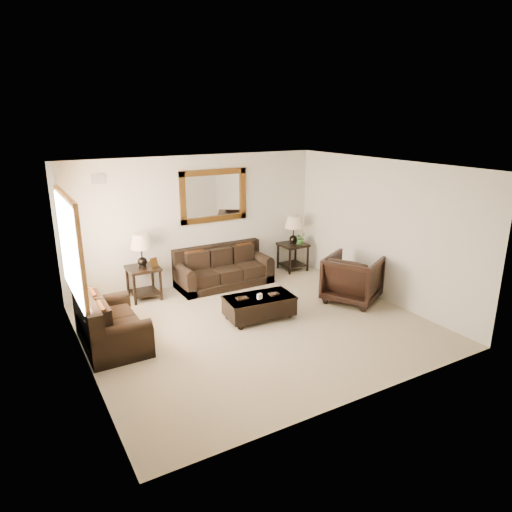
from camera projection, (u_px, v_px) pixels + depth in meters
room at (256, 250)px, 7.44m from camera, size 5.51×5.01×2.71m
window at (71, 248)px, 6.85m from camera, size 0.07×1.96×1.66m
mirror at (214, 196)px, 9.52m from camera, size 1.50×0.06×1.10m
air_vent at (98, 179)px, 8.30m from camera, size 0.25×0.02×0.18m
sofa at (223, 271)px, 9.68m from camera, size 1.99×0.86×0.81m
loveseat at (108, 327)px, 7.09m from camera, size 0.89×1.50×0.84m
end_table_left at (142, 257)px, 8.76m from camera, size 0.60×0.60×1.31m
end_table_right at (293, 235)px, 10.45m from camera, size 0.58×0.58×1.28m
coffee_table at (259, 305)px, 8.05m from camera, size 1.26×0.76×0.51m
armchair at (353, 276)px, 8.75m from camera, size 1.26×1.29×1.00m
potted_plant at (300, 239)px, 10.45m from camera, size 0.32×0.34×0.21m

